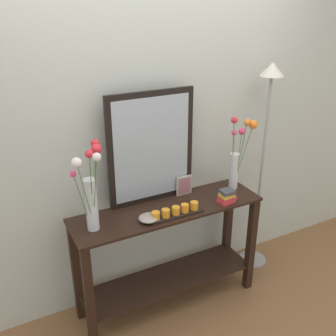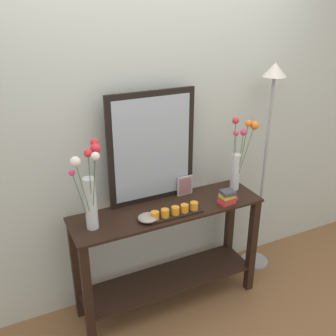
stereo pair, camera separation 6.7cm
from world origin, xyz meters
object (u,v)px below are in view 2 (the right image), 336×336
Objects in this scene: book_stack at (227,197)px; candle_tray at (175,212)px; floor_lamp at (268,137)px; console_table at (168,247)px; decorative_bowl at (148,218)px; tall_vase_left at (90,189)px; picture_frame_small at (185,186)px; mirror_leaning at (152,148)px; vase_right at (239,157)px.

candle_tray is at bearing 178.95° from book_stack.
candle_tray is at bearing -166.98° from floor_lamp.
book_stack reaches higher than console_table.
tall_vase_left is at bearing 169.54° from decorative_bowl.
candle_tray is 2.92× the size of book_stack.
picture_frame_small is 0.76m from floor_lamp.
picture_frame_small is at bearing 130.09° from book_stack.
candle_tray is (-0.00, -0.11, 0.36)m from console_table.
floor_lamp is at bearing 23.73° from book_stack.
mirror_leaning is 0.68m from vase_right.
candle_tray is at bearing -91.69° from console_table.
tall_vase_left reaches higher than candle_tray.
decorative_bowl is (-0.19, 0.02, -0.00)m from candle_tray.
book_stack is (-0.19, -0.16, -0.22)m from vase_right.
mirror_leaning is 5.34× the size of picture_frame_small.
decorative_bowl is at bearing -150.38° from picture_frame_small.
tall_vase_left is at bearing 171.46° from candle_tray.
decorative_bowl is (0.35, -0.06, -0.26)m from tall_vase_left.
book_stack is at bearing -31.83° from mirror_leaning.
vase_right is 3.88× the size of picture_frame_small.
console_table is 0.47m from picture_frame_small.
candle_tray is 0.32m from picture_frame_small.
picture_frame_small reaches higher than candle_tray.
mirror_leaning is at bearing 148.17° from book_stack.
vase_right is at bearing -13.08° from picture_frame_small.
vase_right is 0.33m from book_stack.
decorative_bowl is at bearing -170.02° from floor_lamp.
candle_tray is at bearing -130.22° from picture_frame_small.
vase_right is 4.35× the size of book_stack.
tall_vase_left reaches higher than vase_right.
floor_lamp reaches higher than picture_frame_small.
book_stack is (0.46, -0.28, -0.35)m from mirror_leaning.
candle_tray is at bearing -166.19° from vase_right.
floor_lamp reaches higher than book_stack.
mirror_leaning is 0.96m from floor_lamp.
vase_right reaches higher than picture_frame_small.
picture_frame_small is 0.46m from decorative_bowl.
floor_lamp is at bearing -2.51° from picture_frame_small.
console_table is 0.57m from book_stack.
vase_right is 4.39× the size of decorative_bowl.
floor_lamp is at bearing 6.10° from console_table.
vase_right reaches higher than decorative_bowl.
picture_frame_small is at bearing 32.47° from console_table.
candle_tray is 2.60× the size of picture_frame_small.
console_table is 10.31× the size of book_stack.
tall_vase_left is 0.33× the size of floor_lamp.
console_table is at bearing -176.68° from vase_right.
console_table is 9.18× the size of picture_frame_small.
console_table is 2.37× the size of vase_right.
vase_right is 0.67m from candle_tray.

